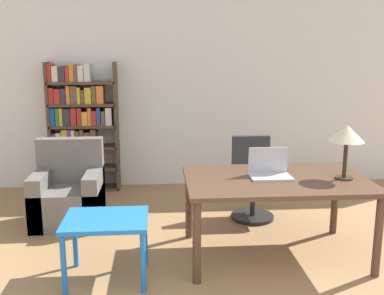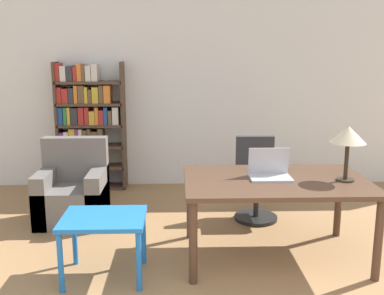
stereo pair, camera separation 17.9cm
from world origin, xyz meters
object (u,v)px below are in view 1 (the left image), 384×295
office_chair (252,181)px  bookshelf (79,129)px  laptop (270,171)px  armchair (69,196)px  desk (276,187)px  side_table_blue (106,227)px  table_lamp (347,135)px

office_chair → bookshelf: bearing=150.2°
laptop → bookshelf: 2.98m
laptop → armchair: size_ratio=0.41×
desk → office_chair: bearing=89.9°
laptop → side_table_blue: (-1.44, -0.38, -0.34)m
table_lamp → laptop: bearing=170.1°
side_table_blue → laptop: bearing=14.9°
office_chair → side_table_blue: bearing=-138.0°
table_lamp → armchair: bearing=158.2°
table_lamp → side_table_blue: table_lamp is taller
side_table_blue → bookshelf: size_ratio=0.39×
side_table_blue → desk: bearing=12.7°
office_chair → side_table_blue: size_ratio=1.36×
laptop → table_lamp: 0.74m
desk → office_chair: office_chair is taller
office_chair → bookshelf: (-2.11, 1.21, 0.41)m
laptop → office_chair: bearing=87.0°
office_chair → side_table_blue: office_chair is taller
desk → side_table_blue: (-1.49, -0.33, -0.20)m
desk → armchair: bearing=154.2°
desk → office_chair: size_ratio=1.77×
table_lamp → armchair: table_lamp is taller
desk → laptop: bearing=135.6°
laptop → table_lamp: table_lamp is taller
office_chair → side_table_blue: (-1.49, -1.34, 0.03)m
desk → table_lamp: bearing=-6.3°
laptop → armchair: laptop is taller
laptop → side_table_blue: 1.53m
armchair → table_lamp: bearing=-21.8°
laptop → side_table_blue: bearing=-165.1°
armchair → bookshelf: 1.33m
table_lamp → side_table_blue: size_ratio=0.72×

